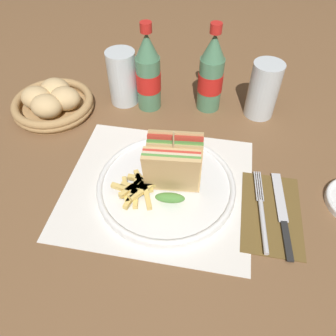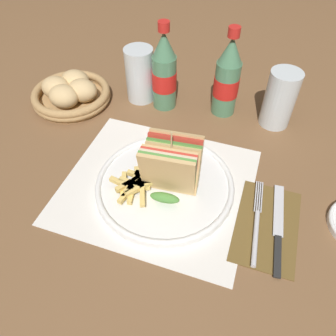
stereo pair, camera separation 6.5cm
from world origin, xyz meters
The scene contains 13 objects.
ground_plane centered at (0.00, 0.00, 0.00)m, with size 4.00×4.00×0.00m, color brown.
placemat centered at (0.01, -0.01, 0.00)m, with size 0.38×0.33×0.00m.
plate_main centered at (0.03, -0.02, 0.01)m, with size 0.28×0.28×0.02m.
club_sandwich centered at (0.04, -0.02, 0.07)m, with size 0.11×0.10×0.14m.
fries_pile centered at (-0.02, -0.05, 0.03)m, with size 0.09×0.09×0.02m.
napkin centered at (0.24, -0.04, 0.00)m, with size 0.11×0.19×0.00m.
fork centered at (0.22, -0.06, 0.01)m, with size 0.03×0.19×0.01m.
knife centered at (0.26, -0.04, 0.01)m, with size 0.03×0.20×0.00m.
coke_bottle_near centered at (-0.07, 0.25, 0.09)m, with size 0.06×0.06×0.22m.
coke_bottle_far centered at (0.08, 0.27, 0.09)m, with size 0.06×0.06×0.22m.
glass_near centered at (0.21, 0.27, 0.06)m, with size 0.07×0.07×0.14m.
glass_far centered at (-0.13, 0.26, 0.06)m, with size 0.07×0.07×0.14m.
bread_basket centered at (-0.30, 0.18, 0.03)m, with size 0.20×0.20×0.07m.
Camera 1 is at (0.11, -0.43, 0.52)m, focal length 35.00 mm.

